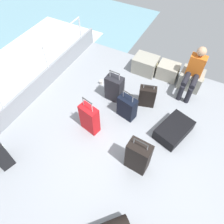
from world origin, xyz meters
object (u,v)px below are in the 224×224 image
Objects in this scene: cargo_crate_2 at (191,79)px; paper_cup at (101,82)px; cargo_crate_0 at (145,65)px; suitcase_4 at (114,88)px; suitcase_7 at (90,119)px; passenger_seated at (194,71)px; cargo_crate_1 at (168,71)px; suitcase_0 at (127,107)px; suitcase_6 at (138,156)px; suitcase_1 at (147,96)px; suitcase_2 at (174,130)px.

cargo_crate_2 is 5.47× the size of paper_cup.
suitcase_4 reaches higher than cargo_crate_0.
paper_cup is (-0.46, 1.24, -0.28)m from suitcase_7.
cargo_crate_2 is 0.49× the size of passenger_seated.
passenger_seated is (0.58, -0.22, 0.40)m from cargo_crate_1.
cargo_crate_0 is 1.21m from paper_cup.
cargo_crate_0 is at bearing -174.55° from cargo_crate_1.
cargo_crate_2 is at bearing 56.59° from suitcase_7.
cargo_crate_1 is at bearing 76.84° from suitcase_0.
suitcase_1 is at bearing 105.78° from suitcase_6.
passenger_seated reaches higher than suitcase_6.
suitcase_6 is (-0.29, -2.51, 0.15)m from cargo_crate_2.
suitcase_7 is at bearing -127.62° from suitcase_0.
passenger_seated reaches higher than suitcase_4.
passenger_seated is 1.77m from suitcase_4.
cargo_crate_2 is 0.62× the size of suitcase_7.
passenger_seated is at bearing 82.97° from suitcase_6.
suitcase_2 is at bearing 69.36° from suitcase_6.
cargo_crate_0 is 1.03× the size of suitcase_1.
cargo_crate_2 is at bearing 56.34° from suitcase_1.
cargo_crate_2 is 0.70× the size of suitcase_4.
suitcase_2 is 1.54m from suitcase_4.
passenger_seated is 11.11× the size of paper_cup.
cargo_crate_0 is at bearing -179.19° from cargo_crate_2.
paper_cup is at bearing 164.05° from suitcase_2.
suitcase_6 is at bearing -97.03° from passenger_seated.
suitcase_6 is (1.13, -1.29, 0.05)m from suitcase_4.
suitcase_0 is 0.57m from suitcase_4.
suitcase_2 is (0.08, -1.52, -0.08)m from cargo_crate_2.
cargo_crate_2 is 0.43m from passenger_seated.
cargo_crate_0 is 0.58m from cargo_crate_1.
cargo_crate_2 is 2.53m from suitcase_6.
passenger_seated is 1.27× the size of suitcase_7.
suitcase_0 is at bearing -116.59° from suitcase_1.
suitcase_1 is 1.38m from suitcase_7.
suitcase_7 is at bearing 165.14° from suitcase_6.
suitcase_7 reaches higher than cargo_crate_2.
suitcase_1 is 0.68× the size of suitcase_2.
passenger_seated is at bearing 93.59° from suitcase_2.
cargo_crate_1 is at bearing 83.60° from suitcase_1.
suitcase_4 is (-1.50, 0.30, 0.18)m from suitcase_2.
cargo_crate_1 is 5.30× the size of paper_cup.
passenger_seated is at bearing -90.00° from cargo_crate_2.
suitcase_0 is 1.19× the size of suitcase_1.
cargo_crate_2 is 0.78× the size of suitcase_0.
suitcase_2 is 8.72× the size of paper_cup.
suitcase_2 is (1.24, -1.51, -0.08)m from cargo_crate_0.
cargo_crate_0 is 0.78× the size of suitcase_4.
suitcase_4 is (-0.26, -1.20, 0.10)m from cargo_crate_0.
cargo_crate_2 is 1.87m from suitcase_4.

